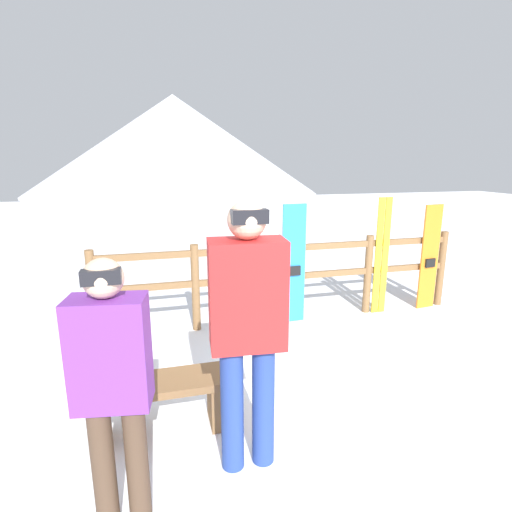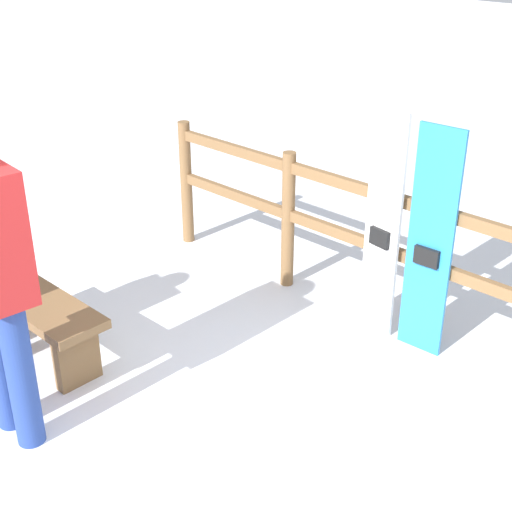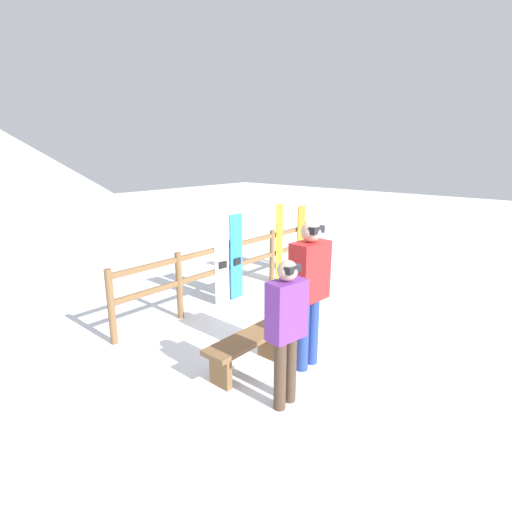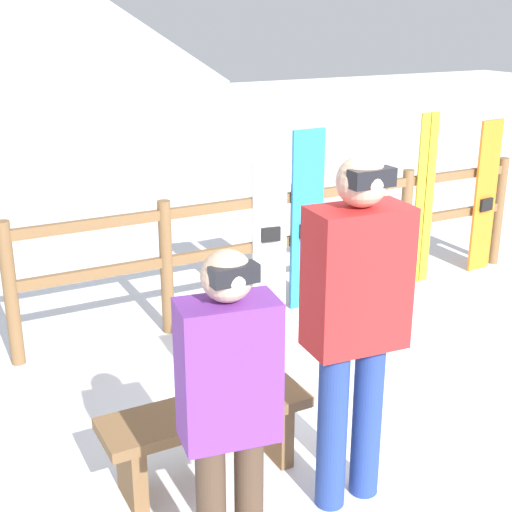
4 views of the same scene
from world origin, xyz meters
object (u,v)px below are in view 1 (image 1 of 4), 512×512
Objects in this scene: snowboard_blue at (294,265)px; person_red at (247,321)px; bench at (158,395)px; snowboard_orange at (430,258)px; ski_pair_yellow at (382,256)px; person_purple at (112,378)px; snowboard_white at (266,265)px.

person_red is at bearing -116.57° from snowboard_blue.
snowboard_orange reaches higher than bench.
ski_pair_yellow is (1.25, 0.00, 0.03)m from snowboard_blue.
ski_pair_yellow is (2.40, 2.30, -0.27)m from person_red.
snowboard_orange is at bearing 25.79° from bench.
person_red reaches higher than person_purple.
snowboard_white is 0.36m from snowboard_blue.
person_purple is at bearing -161.78° from person_red.
person_purple is 1.01× the size of snowboard_white.
snowboard_white is at bearing -179.88° from ski_pair_yellow.
snowboard_orange is at bearing -0.00° from snowboard_blue.
snowboard_orange is at bearing -0.26° from ski_pair_yellow.
snowboard_white is 1.07× the size of snowboard_orange.
snowboard_blue is at bearing -0.01° from snowboard_white.
snowboard_orange is (3.96, 2.56, -0.19)m from person_purple.
ski_pair_yellow is 1.08× the size of snowboard_orange.
snowboard_blue is at bearing 46.20° from bench.
snowboard_white reaches higher than bench.
person_red reaches higher than snowboard_white.
ski_pair_yellow is at bearing 179.74° from snowboard_orange.
bench is at bearing 139.99° from person_red.
person_red is 3.92m from snowboard_orange.
person_purple is at bearing -121.89° from snowboard_white.
snowboard_blue is (1.15, 2.30, -0.30)m from person_red.
person_red is at bearing 18.22° from person_purple.
snowboard_white is at bearing 179.99° from snowboard_blue.
snowboard_white is 1.61m from ski_pair_yellow.
bench is 0.99m from person_purple.
snowboard_blue is 1.04× the size of snowboard_orange.
bench is at bearing -154.21° from snowboard_orange.
snowboard_orange is (3.16, 2.30, -0.33)m from person_red.
snowboard_orange is at bearing 36.05° from person_red.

